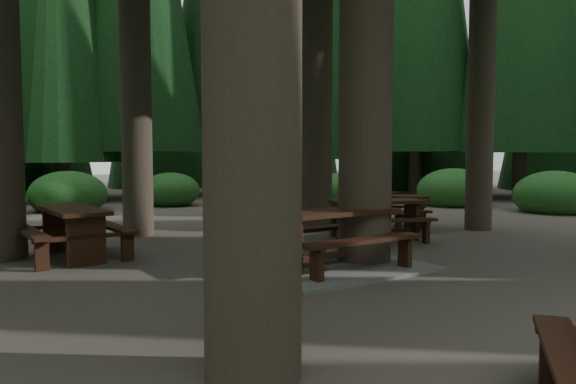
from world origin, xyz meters
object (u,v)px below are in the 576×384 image
picnic_table_a (333,247)px  picnic_table_f (378,214)px  picnic_table_c (259,219)px  picnic_table_b (72,225)px  picnic_table_d (391,206)px

picnic_table_a → picnic_table_f: bearing=33.9°
picnic_table_a → picnic_table_c: size_ratio=1.32×
picnic_table_b → picnic_table_d: 7.19m
picnic_table_a → picnic_table_b: (-3.27, 2.87, 0.24)m
picnic_table_b → picnic_table_c: 4.82m
picnic_table_c → picnic_table_f: picnic_table_f is taller
picnic_table_a → picnic_table_f: 3.02m
picnic_table_c → picnic_table_d: picnic_table_d is taller
picnic_table_a → picnic_table_d: size_ratio=1.25×
picnic_table_d → picnic_table_f: size_ratio=1.01×
picnic_table_a → picnic_table_d: bearing=35.7°
picnic_table_a → picnic_table_f: picnic_table_a is taller
picnic_table_c → picnic_table_d: (2.74, -1.49, 0.29)m
picnic_table_d → picnic_table_a: bearing=-103.7°
picnic_table_b → picnic_table_c: (4.44, 1.86, -0.35)m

